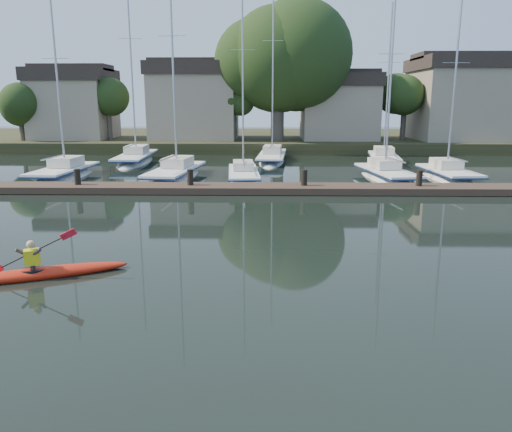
{
  "coord_description": "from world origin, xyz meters",
  "views": [
    {
      "loc": [
        1.03,
        -11.96,
        4.77
      ],
      "look_at": [
        0.7,
        3.31,
        1.2
      ],
      "focal_mm": 35.0,
      "sensor_mm": 36.0,
      "label": 1
    }
  ],
  "objects_px": {
    "sailboat_5": "(136,165)",
    "sailboat_4": "(447,182)",
    "dock": "(247,188)",
    "sailboat_2": "(243,182)",
    "sailboat_1": "(176,181)",
    "sailboat_6": "(272,163)",
    "kayak": "(39,271)",
    "sailboat_3": "(386,182)",
    "sailboat_7": "(383,165)",
    "sailboat_0": "(65,181)"
  },
  "relations": [
    {
      "from": "sailboat_3",
      "to": "sailboat_0",
      "type": "bearing_deg",
      "value": 171.7
    },
    {
      "from": "sailboat_1",
      "to": "sailboat_6",
      "type": "bearing_deg",
      "value": 62.3
    },
    {
      "from": "sailboat_0",
      "to": "sailboat_6",
      "type": "bearing_deg",
      "value": 37.6
    },
    {
      "from": "sailboat_3",
      "to": "sailboat_5",
      "type": "height_order",
      "value": "sailboat_5"
    },
    {
      "from": "sailboat_5",
      "to": "sailboat_6",
      "type": "height_order",
      "value": "sailboat_5"
    },
    {
      "from": "sailboat_5",
      "to": "sailboat_3",
      "type": "bearing_deg",
      "value": -27.18
    },
    {
      "from": "sailboat_4",
      "to": "sailboat_6",
      "type": "distance_m",
      "value": 14.05
    },
    {
      "from": "dock",
      "to": "sailboat_4",
      "type": "relative_size",
      "value": 2.82
    },
    {
      "from": "kayak",
      "to": "sailboat_3",
      "type": "relative_size",
      "value": 0.36
    },
    {
      "from": "sailboat_2",
      "to": "sailboat_3",
      "type": "bearing_deg",
      "value": -3.09
    },
    {
      "from": "sailboat_3",
      "to": "dock",
      "type": "bearing_deg",
      "value": -159.23
    },
    {
      "from": "kayak",
      "to": "sailboat_4",
      "type": "xyz_separation_m",
      "value": [
        17.39,
        17.79,
        -0.38
      ]
    },
    {
      "from": "sailboat_5",
      "to": "sailboat_7",
      "type": "distance_m",
      "value": 19.3
    },
    {
      "from": "sailboat_4",
      "to": "sailboat_0",
      "type": "bearing_deg",
      "value": 176.4
    },
    {
      "from": "sailboat_6",
      "to": "sailboat_7",
      "type": "xyz_separation_m",
      "value": [
        8.65,
        -0.97,
        -0.01
      ]
    },
    {
      "from": "sailboat_0",
      "to": "sailboat_7",
      "type": "xyz_separation_m",
      "value": [
        21.75,
        8.08,
        0.01
      ]
    },
    {
      "from": "sailboat_0",
      "to": "dock",
      "type": "bearing_deg",
      "value": -19.04
    },
    {
      "from": "dock",
      "to": "sailboat_3",
      "type": "xyz_separation_m",
      "value": [
        8.39,
        4.61,
        -0.4
      ]
    },
    {
      "from": "dock",
      "to": "sailboat_1",
      "type": "distance_m",
      "value": 6.66
    },
    {
      "from": "sailboat_1",
      "to": "sailboat_4",
      "type": "distance_m",
      "value": 16.81
    },
    {
      "from": "sailboat_0",
      "to": "sailboat_7",
      "type": "bearing_deg",
      "value": 23.35
    },
    {
      "from": "kayak",
      "to": "sailboat_7",
      "type": "relative_size",
      "value": 0.35
    },
    {
      "from": "dock",
      "to": "sailboat_4",
      "type": "xyz_separation_m",
      "value": [
        12.17,
        4.67,
        -0.4
      ]
    },
    {
      "from": "sailboat_2",
      "to": "sailboat_1",
      "type": "bearing_deg",
      "value": 171.63
    },
    {
      "from": "sailboat_2",
      "to": "sailboat_3",
      "type": "xyz_separation_m",
      "value": [
        8.79,
        0.16,
        -0.03
      ]
    },
    {
      "from": "sailboat_4",
      "to": "sailboat_5",
      "type": "xyz_separation_m",
      "value": [
        -21.37,
        8.03,
        -0.0
      ]
    },
    {
      "from": "kayak",
      "to": "dock",
      "type": "relative_size",
      "value": 0.13
    },
    {
      "from": "sailboat_1",
      "to": "sailboat_2",
      "type": "xyz_separation_m",
      "value": [
        4.23,
        -0.31,
        0.03
      ]
    },
    {
      "from": "sailboat_2",
      "to": "sailboat_7",
      "type": "bearing_deg",
      "value": 34.3
    },
    {
      "from": "dock",
      "to": "sailboat_2",
      "type": "relative_size",
      "value": 2.59
    },
    {
      "from": "sailboat_0",
      "to": "sailboat_6",
      "type": "xyz_separation_m",
      "value": [
        13.1,
        9.05,
        0.02
      ]
    },
    {
      "from": "sailboat_2",
      "to": "sailboat_3",
      "type": "height_order",
      "value": "sailboat_2"
    },
    {
      "from": "sailboat_2",
      "to": "sailboat_5",
      "type": "distance_m",
      "value": 12.06
    },
    {
      "from": "sailboat_1",
      "to": "sailboat_4",
      "type": "xyz_separation_m",
      "value": [
        16.81,
        -0.09,
        0.0
      ]
    },
    {
      "from": "sailboat_0",
      "to": "sailboat_2",
      "type": "distance_m",
      "value": 11.25
    },
    {
      "from": "sailboat_2",
      "to": "sailboat_7",
      "type": "distance_m",
      "value": 13.41
    },
    {
      "from": "sailboat_1",
      "to": "sailboat_7",
      "type": "relative_size",
      "value": 1.12
    },
    {
      "from": "kayak",
      "to": "sailboat_2",
      "type": "bearing_deg",
      "value": 51.97
    },
    {
      "from": "sailboat_3",
      "to": "sailboat_1",
      "type": "bearing_deg",
      "value": 171.3
    },
    {
      "from": "kayak",
      "to": "sailboat_6",
      "type": "relative_size",
      "value": 0.29
    },
    {
      "from": "sailboat_5",
      "to": "sailboat_7",
      "type": "bearing_deg",
      "value": -2.23
    },
    {
      "from": "sailboat_2",
      "to": "sailboat_5",
      "type": "xyz_separation_m",
      "value": [
        -8.79,
        8.25,
        -0.03
      ]
    },
    {
      "from": "dock",
      "to": "sailboat_5",
      "type": "height_order",
      "value": "sailboat_5"
    },
    {
      "from": "dock",
      "to": "sailboat_7",
      "type": "bearing_deg",
      "value": 51.7
    },
    {
      "from": "sailboat_5",
      "to": "sailboat_4",
      "type": "bearing_deg",
      "value": -23.07
    },
    {
      "from": "dock",
      "to": "sailboat_4",
      "type": "bearing_deg",
      "value": 21.0
    },
    {
      "from": "dock",
      "to": "sailboat_3",
      "type": "bearing_deg",
      "value": 28.8
    },
    {
      "from": "sailboat_6",
      "to": "dock",
      "type": "bearing_deg",
      "value": -92.17
    },
    {
      "from": "sailboat_1",
      "to": "sailboat_5",
      "type": "bearing_deg",
      "value": 126.28
    },
    {
      "from": "sailboat_4",
      "to": "sailboat_5",
      "type": "bearing_deg",
      "value": 155.89
    }
  ]
}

